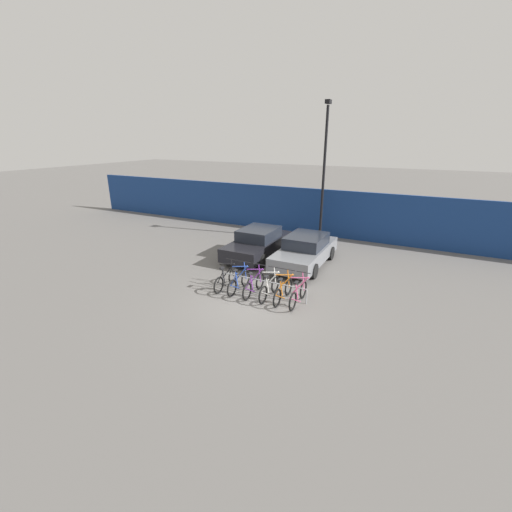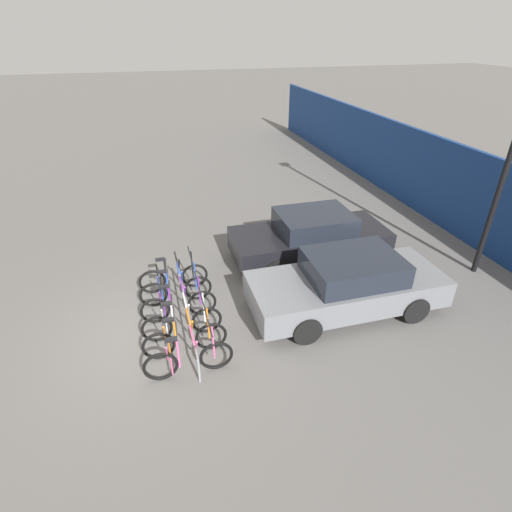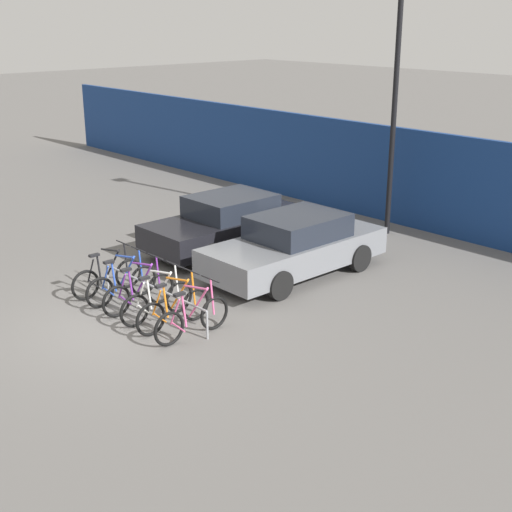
{
  "view_description": "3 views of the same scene",
  "coord_description": "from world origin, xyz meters",
  "px_view_note": "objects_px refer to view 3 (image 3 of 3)",
  "views": [
    {
      "loc": [
        4.98,
        -9.75,
        5.56
      ],
      "look_at": [
        -1.16,
        2.27,
        0.84
      ],
      "focal_mm": 24.0,
      "sensor_mm": 36.0,
      "label": 1
    },
    {
      "loc": [
        7.05,
        0.26,
        5.81
      ],
      "look_at": [
        -1.1,
        2.53,
        0.93
      ],
      "focal_mm": 28.0,
      "sensor_mm": 36.0,
      "label": 2
    },
    {
      "loc": [
        11.04,
        -6.73,
        5.68
      ],
      "look_at": [
        1.33,
        2.18,
        1.19
      ],
      "focal_mm": 50.0,
      "sensor_mm": 36.0,
      "label": 3
    }
  ],
  "objects_px": {
    "bicycle_pink": "(192,318)",
    "car_black": "(229,223)",
    "bicycle_black": "(107,277)",
    "bicycle_orange": "(174,309)",
    "bicycle_blue": "(122,284)",
    "bicycle_purple": "(139,292)",
    "bike_rack": "(153,289)",
    "lamp_post": "(396,83)",
    "car_grey": "(295,246)",
    "bicycle_white": "(157,301)"
  },
  "relations": [
    {
      "from": "bicycle_blue",
      "to": "bicycle_orange",
      "type": "relative_size",
      "value": 1.0
    },
    {
      "from": "bicycle_blue",
      "to": "car_grey",
      "type": "distance_m",
      "value": 4.02
    },
    {
      "from": "bicycle_white",
      "to": "bicycle_purple",
      "type": "bearing_deg",
      "value": -179.84
    },
    {
      "from": "car_grey",
      "to": "bicycle_orange",
      "type": "bearing_deg",
      "value": -82.23
    },
    {
      "from": "bicycle_white",
      "to": "bicycle_pink",
      "type": "xyz_separation_m",
      "value": [
        1.11,
        0.0,
        0.0
      ]
    },
    {
      "from": "bicycle_black",
      "to": "bicycle_blue",
      "type": "relative_size",
      "value": 1.0
    },
    {
      "from": "bicycle_black",
      "to": "bicycle_blue",
      "type": "bearing_deg",
      "value": -1.61
    },
    {
      "from": "bicycle_purple",
      "to": "car_black",
      "type": "distance_m",
      "value": 4.29
    },
    {
      "from": "bicycle_black",
      "to": "car_black",
      "type": "distance_m",
      "value": 3.94
    },
    {
      "from": "car_black",
      "to": "lamp_post",
      "type": "distance_m",
      "value": 5.59
    },
    {
      "from": "bicycle_black",
      "to": "bicycle_blue",
      "type": "distance_m",
      "value": 0.57
    },
    {
      "from": "bike_rack",
      "to": "bicycle_purple",
      "type": "distance_m",
      "value": 0.33
    },
    {
      "from": "bike_rack",
      "to": "lamp_post",
      "type": "relative_size",
      "value": 0.48
    },
    {
      "from": "bike_rack",
      "to": "car_black",
      "type": "bearing_deg",
      "value": 118.76
    },
    {
      "from": "bicycle_pink",
      "to": "car_black",
      "type": "distance_m",
      "value": 5.26
    },
    {
      "from": "bike_rack",
      "to": "bicycle_white",
      "type": "relative_size",
      "value": 2.04
    },
    {
      "from": "bicycle_pink",
      "to": "car_black",
      "type": "bearing_deg",
      "value": 129.95
    },
    {
      "from": "bicycle_blue",
      "to": "bicycle_purple",
      "type": "height_order",
      "value": "same"
    },
    {
      "from": "bike_rack",
      "to": "bicycle_black",
      "type": "relative_size",
      "value": 2.04
    },
    {
      "from": "bicycle_black",
      "to": "lamp_post",
      "type": "height_order",
      "value": "lamp_post"
    },
    {
      "from": "bike_rack",
      "to": "bicycle_purple",
      "type": "relative_size",
      "value": 2.04
    },
    {
      "from": "bicycle_black",
      "to": "bicycle_pink",
      "type": "distance_m",
      "value": 2.95
    },
    {
      "from": "car_grey",
      "to": "lamp_post",
      "type": "height_order",
      "value": "lamp_post"
    },
    {
      "from": "bicycle_purple",
      "to": "bicycle_pink",
      "type": "height_order",
      "value": "same"
    },
    {
      "from": "bicycle_orange",
      "to": "lamp_post",
      "type": "bearing_deg",
      "value": 95.65
    },
    {
      "from": "bicycle_purple",
      "to": "lamp_post",
      "type": "xyz_separation_m",
      "value": [
        0.08,
        7.97,
        3.64
      ]
    },
    {
      "from": "car_black",
      "to": "bicycle_orange",
      "type": "bearing_deg",
      "value": -52.79
    },
    {
      "from": "lamp_post",
      "to": "bicycle_pink",
      "type": "bearing_deg",
      "value": -78.2
    },
    {
      "from": "bicycle_black",
      "to": "bicycle_purple",
      "type": "height_order",
      "value": "same"
    },
    {
      "from": "bike_rack",
      "to": "car_grey",
      "type": "relative_size",
      "value": 0.78
    },
    {
      "from": "bicycle_pink",
      "to": "lamp_post",
      "type": "relative_size",
      "value": 0.23
    },
    {
      "from": "bicycle_purple",
      "to": "car_grey",
      "type": "bearing_deg",
      "value": 81.56
    },
    {
      "from": "bicycle_black",
      "to": "lamp_post",
      "type": "relative_size",
      "value": 0.23
    },
    {
      "from": "bike_rack",
      "to": "bicycle_pink",
      "type": "height_order",
      "value": "bicycle_pink"
    },
    {
      "from": "bicycle_black",
      "to": "bicycle_pink",
      "type": "height_order",
      "value": "same"
    },
    {
      "from": "bicycle_black",
      "to": "bicycle_pink",
      "type": "bearing_deg",
      "value": -1.61
    },
    {
      "from": "car_black",
      "to": "bicycle_blue",
      "type": "bearing_deg",
      "value": -73.52
    },
    {
      "from": "bicycle_blue",
      "to": "car_grey",
      "type": "xyz_separation_m",
      "value": [
        1.28,
        3.8,
        0.31
      ]
    },
    {
      "from": "bicycle_pink",
      "to": "car_grey",
      "type": "bearing_deg",
      "value": 103.77
    },
    {
      "from": "car_black",
      "to": "bicycle_black",
      "type": "bearing_deg",
      "value": -81.54
    },
    {
      "from": "bike_rack",
      "to": "car_grey",
      "type": "xyz_separation_m",
      "value": [
        0.38,
        3.65,
        0.21
      ]
    },
    {
      "from": "bicycle_purple",
      "to": "car_grey",
      "type": "height_order",
      "value": "car_grey"
    },
    {
      "from": "bike_rack",
      "to": "car_grey",
      "type": "height_order",
      "value": "car_grey"
    },
    {
      "from": "bicycle_pink",
      "to": "car_grey",
      "type": "distance_m",
      "value": 3.97
    },
    {
      "from": "bicycle_blue",
      "to": "car_black",
      "type": "xyz_separation_m",
      "value": [
        -1.15,
        3.89,
        0.31
      ]
    },
    {
      "from": "car_black",
      "to": "lamp_post",
      "type": "relative_size",
      "value": 0.59
    },
    {
      "from": "bike_rack",
      "to": "lamp_post",
      "type": "xyz_separation_m",
      "value": [
        -0.19,
        7.83,
        3.53
      ]
    },
    {
      "from": "bicycle_orange",
      "to": "car_grey",
      "type": "height_order",
      "value": "car_grey"
    },
    {
      "from": "bike_rack",
      "to": "bicycle_purple",
      "type": "height_order",
      "value": "bicycle_purple"
    },
    {
      "from": "bicycle_pink",
      "to": "bicycle_blue",
      "type": "bearing_deg",
      "value": 177.75
    }
  ]
}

